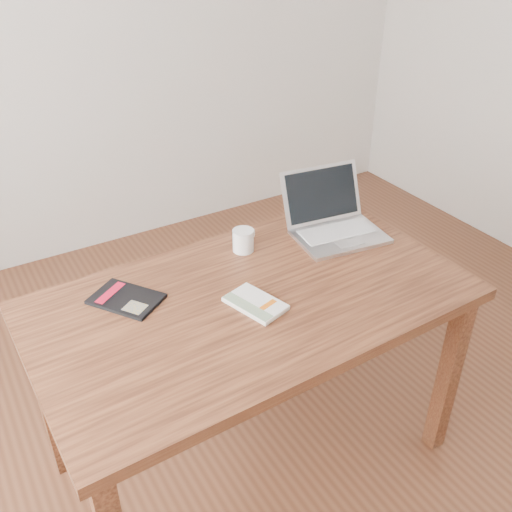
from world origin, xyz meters
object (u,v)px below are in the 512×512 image
white_guidebook (255,303)px  coffee_mug (244,240)px  black_guidebook (126,299)px  laptop (333,221)px  desk (252,318)px

white_guidebook → coffee_mug: coffee_mug is taller
white_guidebook → black_guidebook: (-0.33, 0.23, -0.00)m
white_guidebook → laptop: size_ratio=0.58×
laptop → white_guidebook: bearing=-145.8°
desk → white_guidebook: (-0.02, -0.05, 0.10)m
desk → coffee_mug: (0.12, 0.26, 0.13)m
laptop → coffee_mug: 0.36m
black_guidebook → laptop: (0.82, 0.02, 0.04)m
laptop → coffee_mug: bearing=178.2°
desk → laptop: 0.53m
black_guidebook → laptop: laptop is taller
desk → black_guidebook: (-0.35, 0.18, 0.10)m
black_guidebook → coffee_mug: 0.47m
white_guidebook → desk: bearing=54.2°
laptop → desk: bearing=-149.7°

